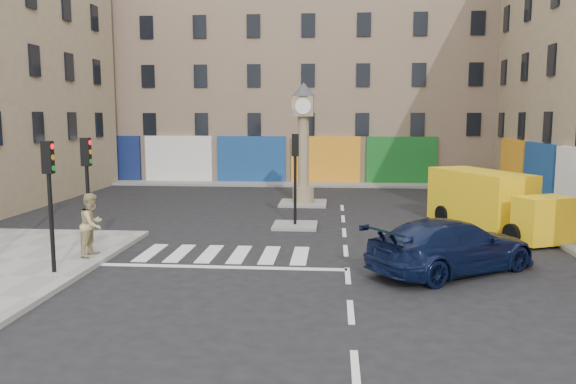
# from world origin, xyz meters

# --- Properties ---
(ground) EXTENTS (120.00, 120.00, 0.00)m
(ground) POSITION_xyz_m (0.00, 0.00, 0.00)
(ground) COLOR black
(ground) RESTS_ON ground
(sidewalk_right) EXTENTS (2.60, 30.00, 0.15)m
(sidewalk_right) POSITION_xyz_m (8.70, 10.00, 0.07)
(sidewalk_right) COLOR gray
(sidewalk_right) RESTS_ON ground
(sidewalk_far) EXTENTS (32.00, 2.40, 0.15)m
(sidewalk_far) POSITION_xyz_m (-4.00, 22.20, 0.07)
(sidewalk_far) COLOR gray
(sidewalk_far) RESTS_ON ground
(island_near) EXTENTS (1.80, 1.80, 0.12)m
(island_near) POSITION_xyz_m (-2.00, 8.00, 0.06)
(island_near) COLOR gray
(island_near) RESTS_ON ground
(island_far) EXTENTS (2.40, 2.40, 0.12)m
(island_far) POSITION_xyz_m (-2.00, 14.00, 0.06)
(island_far) COLOR gray
(island_far) RESTS_ON ground
(building_far) EXTENTS (32.00, 10.00, 17.00)m
(building_far) POSITION_xyz_m (-4.00, 28.00, 8.50)
(building_far) COLOR #7D6853
(building_far) RESTS_ON ground
(traffic_light_left_near) EXTENTS (0.28, 0.22, 3.70)m
(traffic_light_left_near) POSITION_xyz_m (-8.30, 0.20, 2.62)
(traffic_light_left_near) COLOR black
(traffic_light_left_near) RESTS_ON sidewalk_left
(traffic_light_left_far) EXTENTS (0.28, 0.22, 3.70)m
(traffic_light_left_far) POSITION_xyz_m (-8.30, 2.60, 2.62)
(traffic_light_left_far) COLOR black
(traffic_light_left_far) RESTS_ON sidewalk_left
(traffic_light_island) EXTENTS (0.28, 0.22, 3.70)m
(traffic_light_island) POSITION_xyz_m (-2.00, 8.00, 2.59)
(traffic_light_island) COLOR black
(traffic_light_island) RESTS_ON island_near
(clock_pillar) EXTENTS (1.20, 1.20, 6.10)m
(clock_pillar) POSITION_xyz_m (-2.00, 14.00, 3.55)
(clock_pillar) COLOR #968662
(clock_pillar) RESTS_ON island_far
(navy_sedan) EXTENTS (5.70, 4.85, 1.57)m
(navy_sedan) POSITION_xyz_m (3.03, 1.66, 0.78)
(navy_sedan) COLOR black
(navy_sedan) RESTS_ON ground
(yellow_van) EXTENTS (4.27, 6.60, 2.32)m
(yellow_van) POSITION_xyz_m (5.78, 7.98, 1.15)
(yellow_van) COLOR yellow
(yellow_van) RESTS_ON ground
(pedestrian_tan) EXTENTS (0.85, 1.04, 1.99)m
(pedestrian_tan) POSITION_xyz_m (-8.00, 2.15, 1.14)
(pedestrian_tan) COLOR tan
(pedestrian_tan) RESTS_ON sidewalk_left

